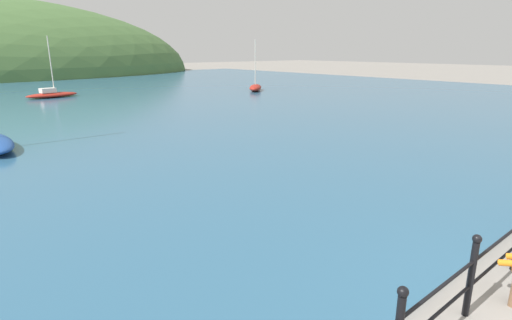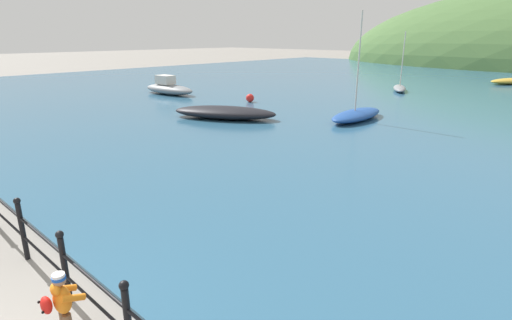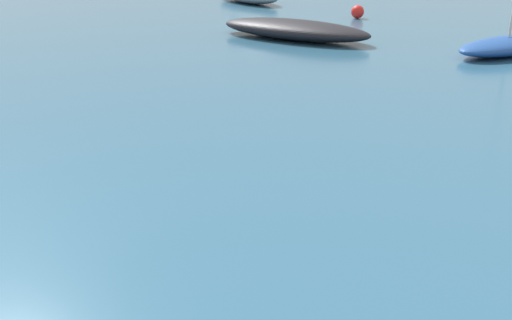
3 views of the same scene
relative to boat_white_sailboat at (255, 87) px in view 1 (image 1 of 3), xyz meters
name	(u,v)px [view 1 (image 1 of 3)]	position (x,y,z in m)	size (l,w,h in m)	color
water	(21,101)	(-16.87, 5.65, -0.34)	(80.00, 60.00, 0.10)	#2D5B7A
iron_railing	(498,252)	(-16.37, -24.85, 0.25)	(9.20, 0.12, 1.21)	black
boat_white_sailboat	(255,87)	(0.00, 0.00, 0.00)	(3.10, 3.08, 4.27)	maroon
boat_red_dinghy	(52,94)	(-14.80, 5.88, -0.04)	(3.78, 1.68, 4.39)	maroon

